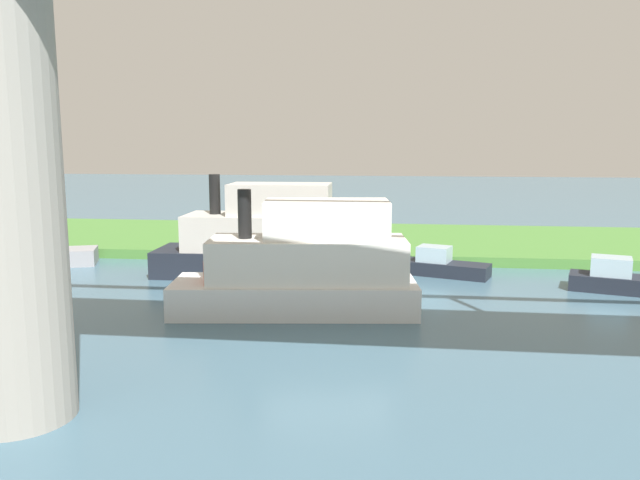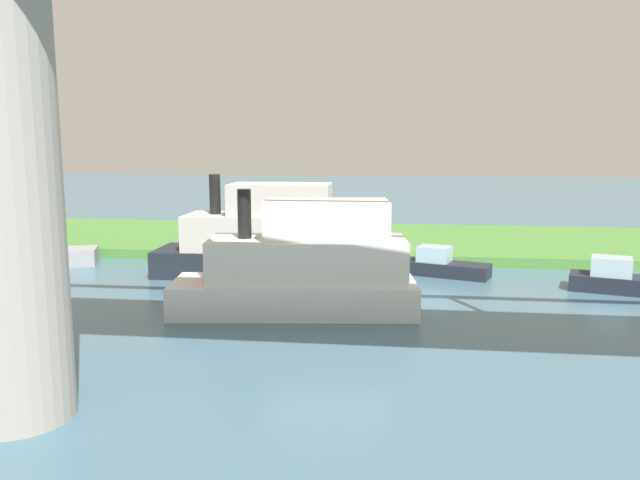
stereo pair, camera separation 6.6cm
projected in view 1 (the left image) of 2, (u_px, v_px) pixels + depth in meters
The scene contains 10 objects.
ground_plane at pixel (301, 263), 31.27m from camera, with size 160.00×160.00×0.00m, color #476B7F.
grassy_bank at pixel (317, 240), 37.11m from camera, with size 80.00×12.00×0.50m, color #4C8438.
bridge_pylon at pixel (1, 181), 13.03m from camera, with size 2.49×2.49×10.47m, color #9E998E.
person_on_bank at pixel (265, 235), 32.45m from camera, with size 0.49×0.49×1.39m.
mooring_post at pixel (251, 237), 33.38m from camera, with size 0.20×0.20×0.99m, color brown.
riverboat_paddlewheel at pixel (261, 238), 28.23m from camera, with size 9.06×3.24×4.59m.
skiff_small at pixel (442, 265), 28.39m from camera, with size 4.19×2.63×1.31m.
pontoon_yellow at pixel (303, 267), 22.07m from camera, with size 8.91×3.87×4.41m.
motorboat_white at pixel (622, 280), 25.25m from camera, with size 4.49×2.69×1.41m.
motorboat_red at pixel (38, 254), 30.52m from camera, with size 5.41×3.43×1.70m.
Camera 1 is at (-4.72, 30.35, 6.07)m, focal length 34.96 mm.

